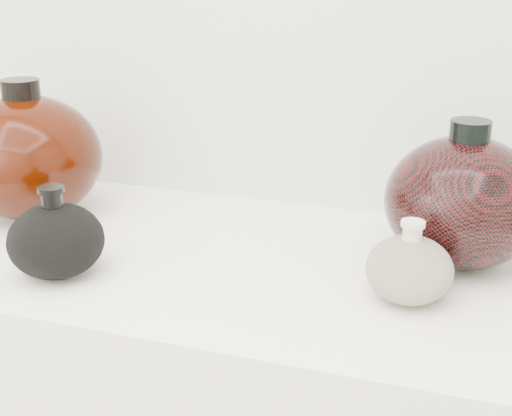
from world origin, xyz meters
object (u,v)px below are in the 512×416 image
(black_gourd_vase, at_px, (56,240))
(cream_gourd_vase, at_px, (409,269))
(left_round_pot, at_px, (28,157))
(right_round_pot, at_px, (463,201))

(black_gourd_vase, xyz_separation_m, cream_gourd_vase, (0.47, 0.08, -0.01))
(cream_gourd_vase, relative_size, left_round_pot, 0.52)
(left_round_pot, relative_size, right_round_pot, 0.97)
(cream_gourd_vase, distance_m, left_round_pot, 0.65)
(black_gourd_vase, bearing_deg, right_round_pot, 22.62)
(black_gourd_vase, xyz_separation_m, left_round_pot, (-0.17, 0.19, 0.05))
(black_gourd_vase, height_order, left_round_pot, left_round_pot)
(right_round_pot, bearing_deg, black_gourd_vase, -157.38)
(black_gourd_vase, relative_size, right_round_pot, 0.59)
(left_round_pot, xyz_separation_m, right_round_pot, (0.69, 0.03, -0.01))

